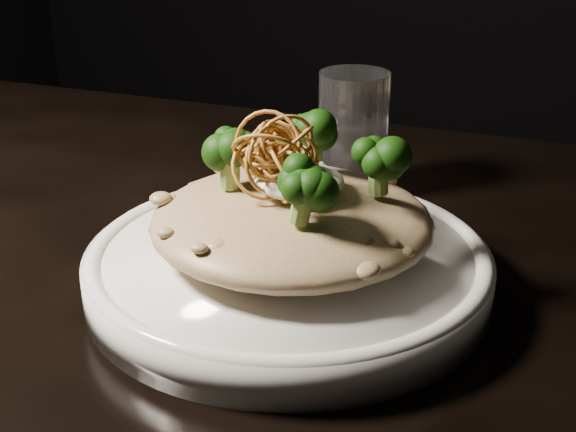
% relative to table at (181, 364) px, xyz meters
% --- Properties ---
extents(table, '(1.10, 0.80, 0.75)m').
position_rel_table_xyz_m(table, '(0.00, 0.00, 0.00)').
color(table, black).
rests_on(table, ground).
extents(plate, '(0.28, 0.28, 0.03)m').
position_rel_table_xyz_m(plate, '(0.09, 0.00, 0.10)').
color(plate, silver).
rests_on(plate, table).
extents(risotto, '(0.19, 0.19, 0.04)m').
position_rel_table_xyz_m(risotto, '(0.09, 0.01, 0.13)').
color(risotto, brown).
rests_on(risotto, plate).
extents(broccoli, '(0.12, 0.12, 0.04)m').
position_rel_table_xyz_m(broccoli, '(0.09, 0.01, 0.18)').
color(broccoli, black).
rests_on(broccoli, risotto).
extents(cheese, '(0.06, 0.06, 0.02)m').
position_rel_table_xyz_m(cheese, '(0.09, 0.01, 0.16)').
color(cheese, white).
rests_on(cheese, risotto).
extents(shallots, '(0.05, 0.05, 0.04)m').
position_rel_table_xyz_m(shallots, '(0.08, 0.00, 0.19)').
color(shallots, brown).
rests_on(shallots, cheese).
extents(drinking_glass, '(0.08, 0.08, 0.11)m').
position_rel_table_xyz_m(drinking_glass, '(0.07, 0.19, 0.14)').
color(drinking_glass, white).
rests_on(drinking_glass, table).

